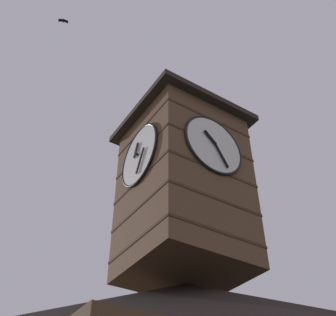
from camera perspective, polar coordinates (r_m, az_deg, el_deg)
The scene contains 2 objects.
clock_tower at distance 16.78m, azimuth 1.97°, elevation -2.68°, with size 4.53×4.53×9.03m.
flying_bird_high at distance 23.90m, azimuth -13.49°, elevation 17.01°, with size 0.52×0.31×0.12m.
Camera 1 is at (7.78, 10.99, 1.50)m, focal length 46.74 mm.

